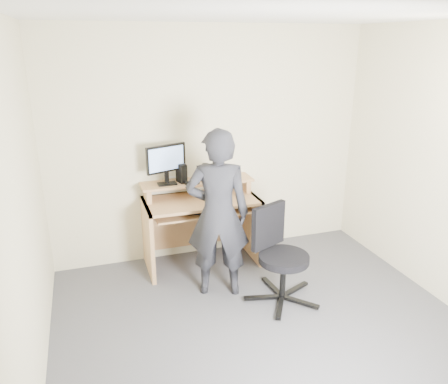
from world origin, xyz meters
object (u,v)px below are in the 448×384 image
desk (200,214)px  monitor (166,161)px  office_chair (278,251)px  person (218,214)px

desk → monitor: 0.70m
desk → office_chair: size_ratio=1.36×
monitor → office_chair: (0.83, -0.99, -0.68)m
office_chair → person: 0.66m
desk → monitor: bearing=172.7°
desk → person: 0.72m
desk → monitor: (-0.33, 0.04, 0.62)m
desk → office_chair: 1.07m
office_chair → person: (-0.50, 0.28, 0.32)m
monitor → office_chair: bearing=-69.3°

